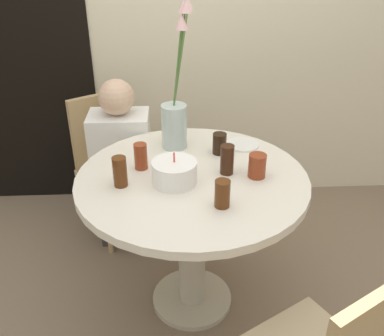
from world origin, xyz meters
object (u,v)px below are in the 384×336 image
drink_glass_1 (120,172)px  birthday_cake (174,172)px  drink_glass_0 (141,156)px  flower_vase (176,110)px  person_woman (123,169)px  drink_glass_3 (227,160)px  drink_glass_2 (257,166)px  chair_left_flank (110,159)px  drink_glass_5 (222,194)px  drink_glass_4 (219,144)px  side_plate (242,144)px

drink_glass_1 → birthday_cake: bearing=3.5°
drink_glass_0 → drink_glass_1: bearing=-118.3°
flower_vase → drink_glass_0: flower_vase is taller
person_woman → drink_glass_3: bearing=-46.2°
drink_glass_1 → drink_glass_2: 0.60m
chair_left_flank → drink_glass_0: drink_glass_0 is taller
drink_glass_1 → drink_glass_5: bearing=-23.2°
drink_glass_1 → drink_glass_4: 0.54m
side_plate → drink_glass_1: (-0.58, -0.36, 0.06)m
flower_vase → drink_glass_1: size_ratio=5.30×
birthday_cake → drink_glass_4: size_ratio=1.89×
flower_vase → birthday_cake: bearing=-92.1°
side_plate → drink_glass_1: 0.69m
flower_vase → drink_glass_5: size_ratio=6.17×
drink_glass_3 → drink_glass_5: drink_glass_3 is taller
chair_left_flank → side_plate: chair_left_flank is taller
drink_glass_1 → side_plate: bearing=31.8°
drink_glass_5 → drink_glass_0: bearing=136.0°
drink_glass_1 → drink_glass_2: drink_glass_1 is taller
drink_glass_5 → drink_glass_2: bearing=51.4°
drink_glass_2 → drink_glass_1: bearing=-175.5°
chair_left_flank → drink_glass_4: (0.62, -0.50, 0.34)m
chair_left_flank → drink_glass_5: (0.58, -0.97, 0.34)m
chair_left_flank → person_woman: 0.16m
side_plate → drink_glass_3: size_ratio=1.24×
drink_glass_5 → person_woman: 1.03m
drink_glass_0 → side_plate: bearing=22.9°
drink_glass_1 → person_woman: person_woman is taller
flower_vase → drink_glass_3: (0.22, -0.28, -0.13)m
side_plate → drink_glass_2: 0.32m
side_plate → drink_glass_2: size_ratio=1.58×
birthday_cake → drink_glass_1: 0.23m
side_plate → drink_glass_3: 0.31m
chair_left_flank → side_plate: size_ratio=5.17×
drink_glass_1 → person_woman: (-0.08, 0.65, -0.36)m
drink_glass_1 → drink_glass_3: drink_glass_3 is taller
flower_vase → drink_glass_2: flower_vase is taller
drink_glass_0 → drink_glass_4: (0.38, 0.13, -0.01)m
side_plate → drink_glass_5: bearing=-107.0°
chair_left_flank → drink_glass_1: 0.88m
drink_glass_2 → drink_glass_4: drink_glass_2 is taller
chair_left_flank → flower_vase: 0.76m
chair_left_flank → drink_glass_2: size_ratio=8.15×
birthday_cake → side_plate: birthday_cake is taller
side_plate → person_woman: size_ratio=0.16×
side_plate → drink_glass_2: (0.02, -0.31, 0.05)m
drink_glass_0 → drink_glass_4: drink_glass_0 is taller
flower_vase → side_plate: bearing=-1.1°
flower_vase → drink_glass_3: bearing=-51.8°
drink_glass_4 → drink_glass_5: bearing=-94.7°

